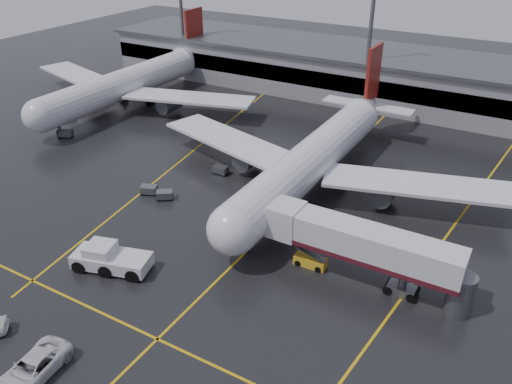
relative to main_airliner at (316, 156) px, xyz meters
The scene contains 19 objects.
ground 10.57m from the main_airliner, 90.00° to the right, with size 220.00×220.00×0.00m, color black.
apron_line_centre 10.57m from the main_airliner, 90.00° to the right, with size 0.25×90.00×0.02m, color gold.
apron_line_stop 31.98m from the main_airliner, 90.00° to the right, with size 60.00×0.25×0.02m, color gold.
apron_line_left 20.44m from the main_airliner, behind, with size 0.25×70.00×0.02m, color gold.
apron_line_right 18.49m from the main_airliner, ahead, with size 0.25×70.00×0.02m, color gold.
terminal 38.23m from the main_airliner, 90.00° to the left, with size 122.00×19.00×8.60m.
light_mast_left 56.34m from the main_airliner, 144.33° to the left, with size 3.00×1.20×25.45m.
light_mast_mid 34.26m from the main_airliner, 98.80° to the left, with size 3.00×1.20×25.45m.
main_airliner is the anchor object (origin of this frame).
second_airliner 43.68m from the main_airliner, 164.05° to the left, with size 48.80×45.60×14.10m.
jet_bridge 19.68m from the main_airliner, 52.90° to the right, with size 19.90×3.40×6.05m.
pushback_tractor 28.48m from the main_airliner, 111.41° to the right, with size 8.30×5.16×2.77m.
belt_loader 17.72m from the main_airliner, 66.92° to the right, with size 3.32×1.64×2.07m.
service_van_a 40.06m from the main_airliner, 98.14° to the right, with size 2.93×6.35×1.77m, color silver.
baggage_cart_a 19.58m from the main_airliner, 139.00° to the right, with size 2.38×2.20×1.12m.
baggage_cart_b 21.50m from the main_airliner, 143.67° to the right, with size 2.34×1.94×1.12m.
baggage_cart_c 13.29m from the main_airliner, 164.91° to the right, with size 2.02×1.34×1.12m.
baggage_cart_d 47.07m from the main_airliner, behind, with size 2.05×1.38×1.12m.
baggage_cart_e 40.94m from the main_airliner, behind, with size 2.37×2.07×1.12m.
Camera 1 is at (23.15, -45.53, 31.71)m, focal length 36.29 mm.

